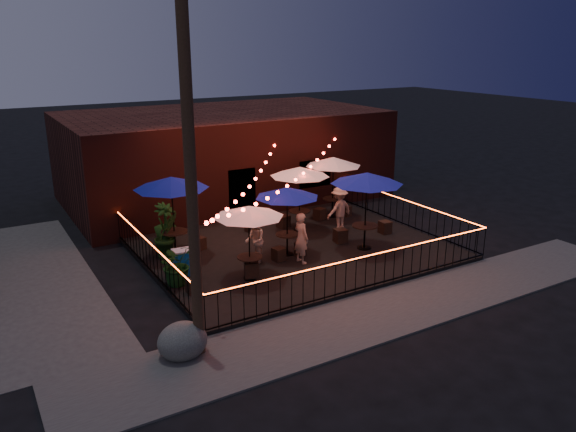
% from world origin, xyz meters
% --- Properties ---
extents(ground, '(110.00, 110.00, 0.00)m').
position_xyz_m(ground, '(0.00, 0.00, 0.00)').
color(ground, black).
rests_on(ground, ground).
extents(patio, '(10.00, 8.00, 0.15)m').
position_xyz_m(patio, '(0.00, 2.00, 0.07)').
color(patio, black).
rests_on(patio, ground).
extents(sidewalk, '(18.00, 2.50, 0.05)m').
position_xyz_m(sidewalk, '(0.00, -3.25, 0.03)').
color(sidewalk, '#423F3D').
rests_on(sidewalk, ground).
extents(brick_building, '(14.00, 8.00, 4.00)m').
position_xyz_m(brick_building, '(1.00, 9.99, 2.00)').
color(brick_building, '#39140F').
rests_on(brick_building, ground).
extents(utility_pole, '(0.26, 0.26, 8.00)m').
position_xyz_m(utility_pole, '(-5.40, -2.60, 4.00)').
color(utility_pole, '#382916').
rests_on(utility_pole, ground).
extents(fence_front, '(10.00, 0.04, 1.04)m').
position_xyz_m(fence_front, '(0.00, -2.00, 0.66)').
color(fence_front, black).
rests_on(fence_front, patio).
extents(fence_left, '(0.04, 8.00, 1.04)m').
position_xyz_m(fence_left, '(-5.00, 2.00, 0.66)').
color(fence_left, black).
rests_on(fence_left, patio).
extents(fence_right, '(0.04, 8.00, 1.04)m').
position_xyz_m(fence_right, '(5.00, 2.00, 0.66)').
color(fence_right, black).
rests_on(fence_right, patio).
extents(festoon_lights, '(10.02, 8.72, 1.32)m').
position_xyz_m(festoon_lights, '(-1.01, 1.70, 2.52)').
color(festoon_lights, '#FF2A1E').
rests_on(festoon_lights, ground).
extents(cafe_table_0, '(2.64, 2.64, 2.31)m').
position_xyz_m(cafe_table_0, '(-2.54, 0.39, 2.26)').
color(cafe_table_0, black).
rests_on(cafe_table_0, patio).
extents(cafe_table_1, '(3.16, 3.16, 2.71)m').
position_xyz_m(cafe_table_1, '(-3.80, 3.46, 2.63)').
color(cafe_table_1, black).
rests_on(cafe_table_1, patio).
extents(cafe_table_2, '(2.58, 2.58, 2.35)m').
position_xyz_m(cafe_table_2, '(-0.53, 1.57, 2.29)').
color(cafe_table_2, black).
rests_on(cafe_table_2, patio).
extents(cafe_table_3, '(2.48, 2.48, 2.46)m').
position_xyz_m(cafe_table_3, '(1.20, 3.56, 2.40)').
color(cafe_table_3, black).
rests_on(cafe_table_3, patio).
extents(cafe_table_4, '(2.91, 2.91, 2.71)m').
position_xyz_m(cafe_table_4, '(2.08, 0.70, 2.62)').
color(cafe_table_4, black).
rests_on(cafe_table_4, patio).
extents(cafe_table_5, '(2.94, 2.94, 2.48)m').
position_xyz_m(cafe_table_5, '(3.28, 4.34, 2.41)').
color(cafe_table_5, black).
rests_on(cafe_table_5, patio).
extents(bistro_chair_0, '(0.35, 0.35, 0.41)m').
position_xyz_m(bistro_chair_0, '(-4.40, 0.32, 0.35)').
color(bistro_chair_0, black).
rests_on(bistro_chair_0, patio).
extents(bistro_chair_1, '(0.56, 0.56, 0.51)m').
position_xyz_m(bistro_chair_1, '(-2.45, 0.47, 0.40)').
color(bistro_chair_1, black).
rests_on(bistro_chair_1, patio).
extents(bistro_chair_2, '(0.35, 0.35, 0.40)m').
position_xyz_m(bistro_chair_2, '(-4.17, 3.68, 0.35)').
color(bistro_chair_2, black).
rests_on(bistro_chair_2, patio).
extents(bistro_chair_3, '(0.46, 0.46, 0.43)m').
position_xyz_m(bistro_chair_3, '(-2.89, 3.56, 0.36)').
color(bistro_chair_3, black).
rests_on(bistro_chair_3, patio).
extents(bistro_chair_4, '(0.41, 0.41, 0.43)m').
position_xyz_m(bistro_chair_4, '(-1.04, 1.25, 0.36)').
color(bistro_chair_4, black).
rests_on(bistro_chair_4, patio).
extents(bistro_chair_5, '(0.45, 0.45, 0.42)m').
position_xyz_m(bistro_chair_5, '(-0.17, 1.28, 0.36)').
color(bistro_chair_5, black).
rests_on(bistro_chair_5, patio).
extents(bistro_chair_6, '(0.45, 0.45, 0.42)m').
position_xyz_m(bistro_chair_6, '(-0.50, 4.31, 0.36)').
color(bistro_chair_6, black).
rests_on(bistro_chair_6, patio).
extents(bistro_chair_7, '(0.49, 0.49, 0.49)m').
position_xyz_m(bistro_chair_7, '(0.81, 4.10, 0.40)').
color(bistro_chair_7, black).
rests_on(bistro_chair_7, patio).
extents(bistro_chair_8, '(0.47, 0.47, 0.49)m').
position_xyz_m(bistro_chair_8, '(1.73, 1.63, 0.40)').
color(bistro_chair_8, black).
rests_on(bistro_chair_8, patio).
extents(bistro_chair_9, '(0.39, 0.39, 0.46)m').
position_xyz_m(bistro_chair_9, '(3.76, 1.58, 0.38)').
color(bistro_chair_9, black).
rests_on(bistro_chair_9, patio).
extents(bistro_chair_10, '(0.49, 0.49, 0.46)m').
position_xyz_m(bistro_chair_10, '(2.57, 4.22, 0.38)').
color(bistro_chair_10, black).
rests_on(bistro_chair_10, patio).
extents(bistro_chair_11, '(0.44, 0.44, 0.40)m').
position_xyz_m(bistro_chair_11, '(3.81, 4.09, 0.35)').
color(bistro_chair_11, black).
rests_on(bistro_chair_11, patio).
extents(patron_a, '(0.46, 0.65, 1.69)m').
position_xyz_m(patron_a, '(-0.50, 0.72, 1.00)').
color(patron_a, beige).
rests_on(patron_a, patio).
extents(patron_b, '(0.79, 0.90, 1.56)m').
position_xyz_m(patron_b, '(-1.81, 1.45, 0.93)').
color(patron_b, tan).
rests_on(patron_b, patio).
extents(patron_c, '(1.18, 0.78, 1.71)m').
position_xyz_m(patron_c, '(2.44, 2.71, 1.00)').
color(patron_c, tan).
rests_on(patron_c, patio).
extents(potted_shrub_a, '(1.37, 1.26, 1.29)m').
position_xyz_m(potted_shrub_a, '(-4.55, 1.15, 0.80)').
color(potted_shrub_a, '#123D10').
rests_on(potted_shrub_a, patio).
extents(potted_shrub_b, '(0.97, 0.85, 1.54)m').
position_xyz_m(potted_shrub_b, '(-4.09, 3.40, 0.92)').
color(potted_shrub_b, '#1A390E').
rests_on(potted_shrub_b, patio).
extents(potted_shrub_c, '(1.03, 1.03, 1.44)m').
position_xyz_m(potted_shrub_c, '(-3.66, 4.82, 0.87)').
color(potted_shrub_c, '#204014').
rests_on(potted_shrub_c, patio).
extents(cooler, '(0.67, 0.52, 0.83)m').
position_xyz_m(cooler, '(-4.17, 1.71, 0.57)').
color(cooler, blue).
rests_on(cooler, patio).
extents(boulder, '(1.29, 1.21, 0.80)m').
position_xyz_m(boulder, '(-5.79, -2.53, 0.40)').
color(boulder, '#4A4B46').
rests_on(boulder, ground).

